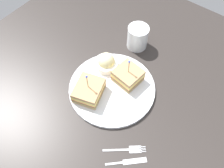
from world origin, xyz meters
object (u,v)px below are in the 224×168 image
Objects in this scene: sandwich_half_back at (89,90)px; coleslaw_bowl at (106,62)px; fork at (129,150)px; plate at (112,88)px; sandwich_half_front at (128,76)px; drink_glass at (137,38)px; knife at (128,162)px.

coleslaw_bowl is at bearing -167.87° from sandwich_half_back.
plate is at bearing -128.84° from fork.
sandwich_half_back is 22.77cm from fork.
coleslaw_bowl is (-5.90, -7.12, 2.86)cm from plate.
sandwich_half_front is at bearing -143.16° from fork.
plate is at bearing -23.04° from sandwich_half_front.
sandwich_half_back is at bearing -28.44° from sandwich_half_front.
plate is at bearing 50.34° from coleslaw_bowl.
coleslaw_bowl is at bearing -9.06° from drink_glass.
sandwich_half_front is at bearing -144.00° from knife.
sandwich_half_back reaches higher than drink_glass.
plate is 2.82× the size of sandwich_half_front.
drink_glass is at bearing -156.60° from sandwich_half_front.
knife is at bearing 31.13° from drink_glass.
sandwich_half_back is 1.25× the size of knife.
knife is at bearing 48.82° from coleslaw_bowl.
drink_glass is 0.95× the size of knife.
coleslaw_bowl is (-12.75, -2.74, -0.15)cm from sandwich_half_back.
drink_glass reaches higher than knife.
sandwich_half_back is at bearing 12.13° from coleslaw_bowl.
knife is at bearing 36.00° from sandwich_half_front.
coleslaw_bowl reaches higher than knife.
drink_glass is 41.91cm from fork.
drink_glass is (-16.20, -7.01, 0.43)cm from sandwich_half_front.
sandwich_half_back reaches higher than fork.
fork and knife have the same top height.
coleslaw_bowl is 0.89× the size of knife.
sandwich_half_front reaches higher than knife.
sandwich_half_back is 1.31× the size of drink_glass.
plate is at bearing 11.73° from drink_glass.
fork is at bearing 31.20° from drink_glass.
sandwich_half_front is 1.25× the size of coleslaw_bowl.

